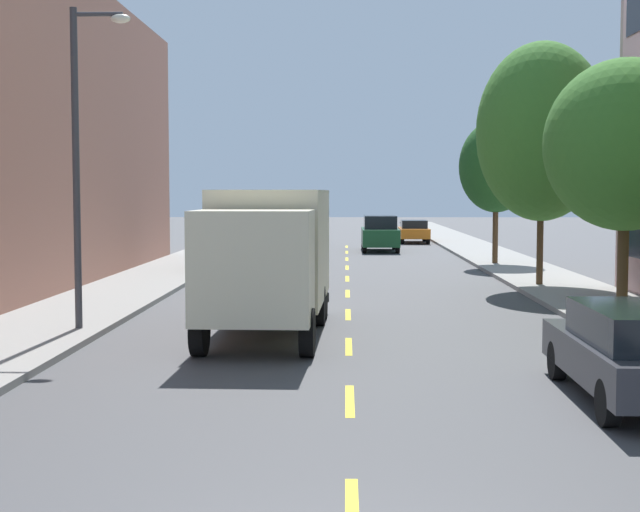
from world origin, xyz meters
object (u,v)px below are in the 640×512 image
at_px(street_tree_farthest, 496,167).
at_px(parked_pickup_burgundy, 275,232).
at_px(parked_suv_black, 237,247).
at_px(street_lamp, 82,145).
at_px(moving_forest_sedan, 380,233).
at_px(street_tree_third, 542,132).
at_px(delivery_box_truck, 270,252).
at_px(street_tree_second, 625,145).
at_px(parked_sedan_orange, 414,231).
at_px(parked_wagon_charcoal, 635,350).
at_px(parked_pickup_champagne, 261,240).

relative_size(street_tree_farthest, parked_pickup_burgundy, 1.16).
bearing_deg(parked_suv_black, street_lamp, -95.30).
bearing_deg(moving_forest_sedan, street_tree_third, -76.52).
height_order(street_tree_farthest, delivery_box_truck, street_tree_farthest).
xyz_separation_m(street_tree_second, street_tree_third, (0.00, 9.17, 0.90)).
height_order(street_tree_second, street_tree_farthest, street_tree_second).
bearing_deg(street_tree_third, parked_sedan_orange, 94.48).
distance_m(parked_pickup_burgundy, parked_sedan_orange, 9.12).
height_order(delivery_box_truck, parked_sedan_orange, delivery_box_truck).
relative_size(street_tree_third, parked_suv_black, 1.66).
distance_m(street_tree_third, delivery_box_truck, 13.33).
bearing_deg(parked_suv_black, street_tree_second, -54.73).
bearing_deg(delivery_box_truck, parked_sedan_orange, 80.87).
relative_size(parked_wagon_charcoal, parked_pickup_champagne, 0.88).
bearing_deg(parked_pickup_burgundy, street_tree_third, -66.30).
relative_size(street_tree_second, parked_pickup_burgundy, 1.16).
bearing_deg(street_tree_second, parked_sedan_orange, 93.36).
relative_size(street_tree_farthest, parked_wagon_charcoal, 1.30).
xyz_separation_m(street_tree_third, delivery_box_truck, (-8.20, -9.97, -3.33)).
xyz_separation_m(street_tree_third, street_lamp, (-12.35, -10.26, -0.93)).
height_order(delivery_box_truck, parked_pickup_burgundy, delivery_box_truck).
height_order(street_tree_farthest, parked_wagon_charcoal, street_tree_farthest).
relative_size(street_tree_farthest, parked_pickup_champagne, 1.15).
distance_m(street_tree_second, moving_forest_sedan, 28.93).
xyz_separation_m(delivery_box_truck, moving_forest_sedan, (3.60, 29.17, -0.88)).
bearing_deg(street_tree_farthest, parked_sedan_orange, 96.69).
bearing_deg(parked_pickup_burgundy, delivery_box_truck, -85.85).
height_order(street_tree_third, parked_pickup_champagne, street_tree_third).
distance_m(parked_suv_black, parked_pickup_burgundy, 18.20).
distance_m(street_lamp, parked_sedan_orange, 39.36).
distance_m(parked_suv_black, parked_wagon_charcoal, 24.53).
bearing_deg(parked_wagon_charcoal, parked_pickup_champagne, 105.30).
distance_m(street_tree_third, moving_forest_sedan, 20.18).
xyz_separation_m(parked_suv_black, parked_sedan_orange, (8.67, 21.45, -0.24)).
bearing_deg(street_tree_second, moving_forest_sedan, 99.21).
xyz_separation_m(street_tree_third, moving_forest_sedan, (-4.60, 19.20, -4.21)).
distance_m(street_lamp, delivery_box_truck, 4.81).
height_order(parked_wagon_charcoal, parked_sedan_orange, parked_wagon_charcoal).
bearing_deg(street_tree_third, moving_forest_sedan, 103.48).
relative_size(street_tree_third, parked_sedan_orange, 1.77).
xyz_separation_m(parked_suv_black, moving_forest_sedan, (6.23, 13.05, 0.00)).
distance_m(street_tree_farthest, parked_pickup_champagne, 12.52).
bearing_deg(parked_pickup_champagne, parked_pickup_burgundy, 90.09).
xyz_separation_m(street_tree_second, parked_suv_black, (-10.83, 15.32, -3.31)).
xyz_separation_m(delivery_box_truck, parked_suv_black, (-2.64, 16.12, -0.88)).
distance_m(parked_sedan_orange, parked_pickup_champagne, 15.41).
relative_size(parked_suv_black, parked_sedan_orange, 1.07).
distance_m(street_tree_farthest, parked_pickup_burgundy, 18.87).
bearing_deg(parked_sedan_orange, parked_wagon_charcoal, -89.86).
xyz_separation_m(street_tree_third, parked_pickup_champagne, (-10.67, 14.74, -4.37)).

